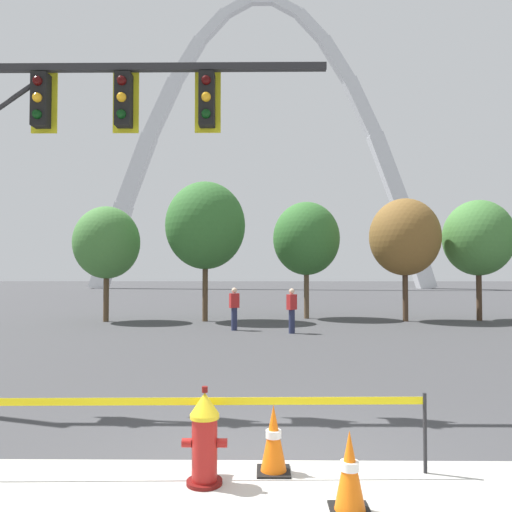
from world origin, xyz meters
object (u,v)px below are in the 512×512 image
monument_arch (262,158)px  pedestrian_walking_left (234,308)px  pedestrian_standing_center (292,310)px  fire_hydrant (205,438)px  traffic_cone_by_hydrant (274,439)px  traffic_cone_mid_sidewalk (350,472)px  traffic_signal_gantry (15,138)px

monument_arch → pedestrian_walking_left: monument_arch is taller
monument_arch → pedestrian_standing_center: bearing=-88.9°
fire_hydrant → traffic_cone_by_hydrant: bearing=22.9°
monument_arch → pedestrian_standing_center: 52.87m
fire_hydrant → traffic_cone_by_hydrant: (0.71, 0.30, -0.11)m
fire_hydrant → monument_arch: monument_arch is taller
pedestrian_walking_left → pedestrian_standing_center: (2.09, -0.90, 0.00)m
pedestrian_standing_center → pedestrian_walking_left: bearing=156.8°
monument_arch → pedestrian_walking_left: 52.02m
traffic_cone_mid_sidewalk → traffic_signal_gantry: (-4.92, 3.66, 4.05)m
pedestrian_walking_left → pedestrian_standing_center: same height
fire_hydrant → pedestrian_walking_left: pedestrian_walking_left is taller
fire_hydrant → pedestrian_standing_center: pedestrian_standing_center is taller
pedestrian_walking_left → fire_hydrant: bearing=-88.1°
fire_hydrant → traffic_cone_mid_sidewalk: 1.49m
traffic_cone_mid_sidewalk → pedestrian_standing_center: (0.29, 13.06, 0.46)m
fire_hydrant → traffic_cone_mid_sidewalk: size_ratio=1.36×
fire_hydrant → traffic_signal_gantry: (-3.55, 3.09, 3.94)m
fire_hydrant → pedestrian_walking_left: 13.41m
pedestrian_walking_left → pedestrian_standing_center: size_ratio=1.00×
monument_arch → traffic_cone_by_hydrant: bearing=-90.0°
traffic_cone_mid_sidewalk → pedestrian_walking_left: size_ratio=0.46×
fire_hydrant → traffic_cone_mid_sidewalk: (1.37, -0.57, -0.11)m
traffic_signal_gantry → pedestrian_standing_center: (5.21, 9.40, -3.59)m
traffic_signal_gantry → monument_arch: monument_arch is taller
pedestrian_walking_left → monument_arch: bearing=88.7°
traffic_signal_gantry → pedestrian_standing_center: 11.33m
fire_hydrant → pedestrian_standing_center: 12.61m
fire_hydrant → traffic_signal_gantry: traffic_signal_gantry is taller
traffic_cone_by_hydrant → pedestrian_walking_left: size_ratio=0.46×
traffic_cone_mid_sidewalk → monument_arch: size_ratio=0.02×
pedestrian_walking_left → traffic_signal_gantry: bearing=-106.8°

